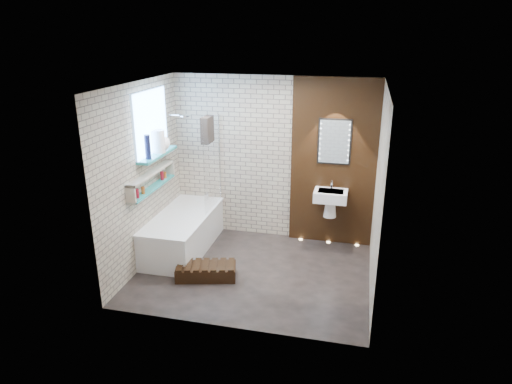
% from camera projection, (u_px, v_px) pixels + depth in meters
% --- Properties ---
extents(ground, '(3.20, 3.20, 0.00)m').
position_uv_depth(ground, '(254.00, 272.00, 6.48)').
color(ground, black).
rests_on(ground, ground).
extents(room_shell, '(3.24, 3.20, 2.60)m').
position_uv_depth(room_shell, '(253.00, 185.00, 6.04)').
color(room_shell, '#A39281').
rests_on(room_shell, ground).
extents(walnut_panel, '(1.30, 0.06, 2.60)m').
position_uv_depth(walnut_panel, '(333.00, 164.00, 7.00)').
color(walnut_panel, black).
rests_on(walnut_panel, ground).
extents(clerestory_window, '(0.18, 1.00, 0.94)m').
position_uv_depth(clerestory_window, '(152.00, 129.00, 6.50)').
color(clerestory_window, '#7FADE0').
rests_on(clerestory_window, room_shell).
extents(display_niche, '(0.14, 1.30, 0.26)m').
position_uv_depth(display_niche, '(152.00, 180.00, 6.55)').
color(display_niche, teal).
rests_on(display_niche, room_shell).
extents(bathtub, '(0.79, 1.74, 0.70)m').
position_uv_depth(bathtub, '(183.00, 232.00, 7.06)').
color(bathtub, white).
rests_on(bathtub, ground).
extents(bath_screen, '(0.01, 0.78, 1.40)m').
position_uv_depth(bath_screen, '(212.00, 164.00, 7.06)').
color(bath_screen, white).
rests_on(bath_screen, bathtub).
extents(towel, '(0.11, 0.30, 0.39)m').
position_uv_depth(towel, '(207.00, 130.00, 6.71)').
color(towel, black).
rests_on(towel, bath_screen).
extents(shower_head, '(0.18, 0.18, 0.02)m').
position_uv_depth(shower_head, '(185.00, 116.00, 6.96)').
color(shower_head, silver).
rests_on(shower_head, room_shell).
extents(washbasin, '(0.50, 0.36, 0.58)m').
position_uv_depth(washbasin, '(330.00, 199.00, 6.99)').
color(washbasin, white).
rests_on(washbasin, walnut_panel).
extents(led_mirror, '(0.50, 0.02, 0.70)m').
position_uv_depth(led_mirror, '(334.00, 142.00, 6.85)').
color(led_mirror, black).
rests_on(led_mirror, walnut_panel).
extents(walnut_step, '(0.88, 0.55, 0.18)m').
position_uv_depth(walnut_step, '(206.00, 272.00, 6.31)').
color(walnut_step, black).
rests_on(walnut_step, ground).
extents(niche_bottles, '(0.06, 0.95, 0.13)m').
position_uv_depth(niche_bottles, '(152.00, 183.00, 6.55)').
color(niche_bottles, '#A94D1A').
rests_on(niche_bottles, display_niche).
extents(sill_vases, '(0.22, 0.64, 0.34)m').
position_uv_depth(sill_vases, '(160.00, 143.00, 6.62)').
color(sill_vases, white).
rests_on(sill_vases, clerestory_window).
extents(floor_uplights, '(0.96, 0.06, 0.01)m').
position_uv_depth(floor_uplights, '(328.00, 242.00, 7.37)').
color(floor_uplights, '#FFD899').
rests_on(floor_uplights, ground).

